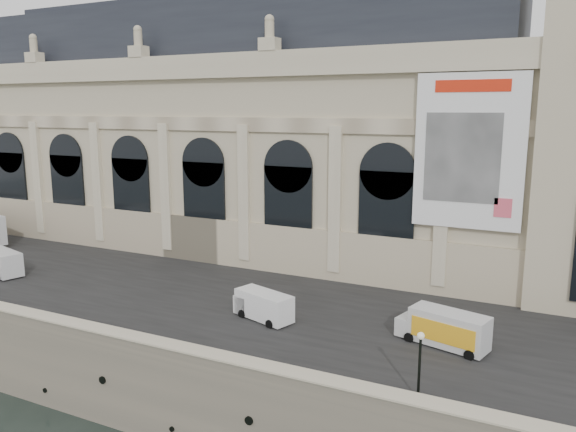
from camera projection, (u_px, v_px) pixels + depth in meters
name	position (u px, v px, depth m)	size (l,w,h in m)	color
ground	(85.00, 419.00, 41.40)	(260.00, 260.00, 0.00)	black
quay	(291.00, 264.00, 71.72)	(160.00, 70.00, 6.00)	gray
street	(194.00, 288.00, 52.62)	(160.00, 24.00, 0.06)	#2D2D2D
parapet	(86.00, 332.00, 40.69)	(160.00, 1.40, 1.21)	gray
museum	(232.00, 133.00, 67.50)	(69.00, 18.70, 29.10)	#B9AC8E
van_b	(0.00, 262.00, 56.77)	(6.04, 3.54, 2.53)	silver
van_c	(261.00, 305.00, 44.69)	(5.47, 3.39, 2.29)	white
box_truck	(444.00, 328.00, 39.56)	(6.78, 3.65, 2.61)	silver
lamp_right	(419.00, 367.00, 32.00)	(0.42, 0.42, 4.17)	black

